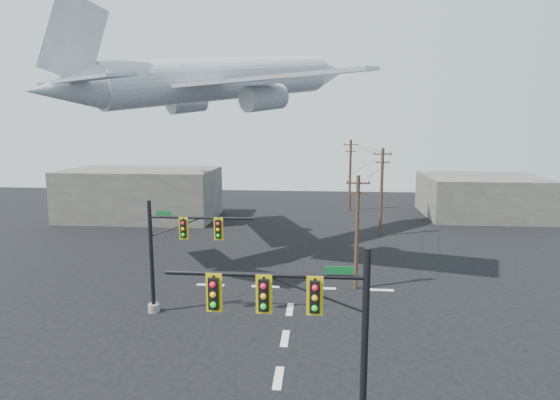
# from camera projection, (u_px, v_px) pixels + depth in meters

# --- Properties ---
(ground) EXTENTS (120.00, 120.00, 0.00)m
(ground) POSITION_uv_depth(u_px,v_px,m) (278.00, 378.00, 21.39)
(ground) COLOR black
(ground) RESTS_ON ground
(lane_markings) EXTENTS (14.00, 21.20, 0.01)m
(lane_markings) POSITION_uv_depth(u_px,v_px,m) (287.00, 328.00, 26.63)
(lane_markings) COLOR silver
(lane_markings) RESTS_ON ground
(signal_mast_near) EXTENTS (7.44, 0.81, 7.34)m
(signal_mast_near) POSITION_uv_depth(u_px,v_px,m) (314.00, 335.00, 16.46)
(signal_mast_near) COLOR gray
(signal_mast_near) RESTS_ON ground
(signal_mast_far) EXTENTS (6.66, 0.77, 6.99)m
(signal_mast_far) POSITION_uv_depth(u_px,v_px,m) (173.00, 254.00, 28.15)
(signal_mast_far) COLOR gray
(signal_mast_far) RESTS_ON ground
(utility_pole_a) EXTENTS (1.61, 0.27, 8.04)m
(utility_pole_a) POSITION_uv_depth(u_px,v_px,m) (357.00, 231.00, 32.28)
(utility_pole_a) COLOR #49301F
(utility_pole_a) RESTS_ON ground
(utility_pole_b) EXTENTS (1.83, 0.31, 9.06)m
(utility_pole_b) POSITION_uv_depth(u_px,v_px,m) (381.00, 191.00, 47.67)
(utility_pole_b) COLOR #49301F
(utility_pole_b) RESTS_ON ground
(utility_pole_c) EXTENTS (1.88, 0.63, 9.37)m
(utility_pole_c) POSITION_uv_depth(u_px,v_px,m) (350.00, 174.00, 61.74)
(utility_pole_c) COLOR #49301F
(utility_pole_c) RESTS_ON ground
(power_lines) EXTENTS (5.22, 30.22, 0.64)m
(power_lines) POSITION_uv_depth(u_px,v_px,m) (368.00, 157.00, 46.24)
(power_lines) COLOR black
(airliner) EXTENTS (26.31, 27.64, 8.47)m
(airliner) POSITION_uv_depth(u_px,v_px,m) (224.00, 80.00, 40.41)
(airliner) COLOR #B7BDC4
(building_left) EXTENTS (18.00, 10.00, 6.00)m
(building_left) POSITION_uv_depth(u_px,v_px,m) (141.00, 194.00, 57.01)
(building_left) COLOR slate
(building_left) RESTS_ON ground
(building_right) EXTENTS (14.00, 12.00, 5.00)m
(building_right) POSITION_uv_depth(u_px,v_px,m) (482.00, 196.00, 58.43)
(building_right) COLOR slate
(building_right) RESTS_ON ground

